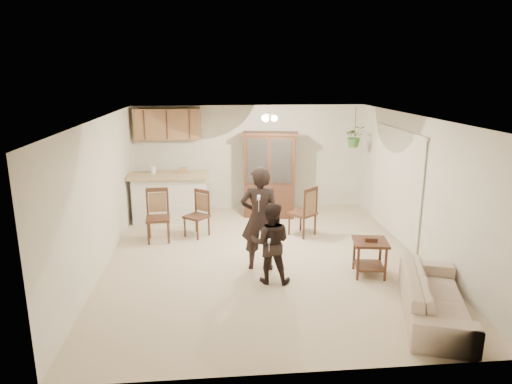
{
  "coord_description": "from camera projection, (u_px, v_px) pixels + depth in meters",
  "views": [
    {
      "loc": [
        -0.85,
        -7.57,
        3.2
      ],
      "look_at": [
        -0.11,
        0.4,
        1.13
      ],
      "focal_mm": 32.0,
      "sensor_mm": 36.0,
      "label": 1
    }
  ],
  "objects": [
    {
      "name": "controller_child",
      "position": [
        269.0,
        241.0,
        6.78
      ],
      "size": [
        0.06,
        0.12,
        0.03
      ],
      "primitive_type": "cube",
      "rotation": [
        0.0,
        0.0,
        2.93
      ],
      "color": "white",
      "rests_on": "child"
    },
    {
      "name": "wall_left",
      "position": [
        101.0,
        195.0,
        7.62
      ],
      "size": [
        0.02,
        6.5,
        2.5
      ],
      "primitive_type": "cube",
      "color": "silver",
      "rests_on": "ground"
    },
    {
      "name": "vertical_blinds",
      "position": [
        396.0,
        184.0,
        9.01
      ],
      "size": [
        0.06,
        2.3,
        2.1
      ],
      "primitive_type": null,
      "color": "silver",
      "rests_on": "wall_right"
    },
    {
      "name": "floor",
      "position": [
        264.0,
        258.0,
        8.18
      ],
      "size": [
        6.5,
        6.5,
        0.0
      ],
      "primitive_type": "plane",
      "color": "#C4AD94",
      "rests_on": "ground"
    },
    {
      "name": "chair_hutch_left",
      "position": [
        197.0,
        224.0,
        9.24
      ],
      "size": [
        0.59,
        0.59,
        0.94
      ],
      "rotation": [
        0.0,
        0.0,
        -0.7
      ],
      "color": "#331E12",
      "rests_on": "floor"
    },
    {
      "name": "wall_back",
      "position": [
        250.0,
        158.0,
        11.0
      ],
      "size": [
        5.5,
        0.02,
        2.5
      ],
      "primitive_type": "cube",
      "color": "silver",
      "rests_on": "ground"
    },
    {
      "name": "chair_bar",
      "position": [
        158.0,
        227.0,
        8.97
      ],
      "size": [
        0.5,
        0.5,
        1.03
      ],
      "rotation": [
        0.0,
        0.0,
        0.09
      ],
      "color": "#331E12",
      "rests_on": "floor"
    },
    {
      "name": "ceiling_fixture",
      "position": [
        268.0,
        117.0,
        8.75
      ],
      "size": [
        0.36,
        0.36,
        0.2
      ],
      "primitive_type": null,
      "color": "#FFE9BF",
      "rests_on": "ceiling"
    },
    {
      "name": "side_table",
      "position": [
        369.0,
        257.0,
        7.43
      ],
      "size": [
        0.62,
        0.62,
        0.66
      ],
      "rotation": [
        0.0,
        0.0,
        -0.16
      ],
      "color": "#331E12",
      "rests_on": "floor"
    },
    {
      "name": "adult",
      "position": [
        260.0,
        218.0,
        7.55
      ],
      "size": [
        0.71,
        0.52,
        1.8
      ],
      "primitive_type": "imported",
      "rotation": [
        0.0,
        0.0,
        2.99
      ],
      "color": "black",
      "rests_on": "floor"
    },
    {
      "name": "wall_right",
      "position": [
        418.0,
        187.0,
        8.11
      ],
      "size": [
        0.02,
        6.5,
        2.5
      ],
      "primitive_type": "cube",
      "color": "silver",
      "rests_on": "ground"
    },
    {
      "name": "controller_adult",
      "position": [
        259.0,
        198.0,
        7.03
      ],
      "size": [
        0.07,
        0.16,
        0.05
      ],
      "primitive_type": "cube",
      "rotation": [
        0.0,
        0.0,
        2.99
      ],
      "color": "white",
      "rests_on": "adult"
    },
    {
      "name": "china_hutch",
      "position": [
        270.0,
        175.0,
        10.41
      ],
      "size": [
        1.3,
        0.71,
        1.95
      ],
      "rotation": [
        0.0,
        0.0,
        -0.2
      ],
      "color": "#331E12",
      "rests_on": "floor"
    },
    {
      "name": "sofa",
      "position": [
        436.0,
        292.0,
        6.13
      ],
      "size": [
        1.29,
        2.01,
        0.73
      ],
      "primitive_type": "imported",
      "rotation": [
        0.0,
        0.0,
        1.25
      ],
      "color": "beige",
      "rests_on": "floor"
    },
    {
      "name": "wall_front",
      "position": [
        299.0,
        268.0,
        4.73
      ],
      "size": [
        5.5,
        0.02,
        2.5
      ],
      "primitive_type": "cube",
      "color": "silver",
      "rests_on": "ground"
    },
    {
      "name": "hanging_plant",
      "position": [
        355.0,
        136.0,
        10.23
      ],
      "size": [
        0.43,
        0.37,
        0.48
      ],
      "primitive_type": "imported",
      "color": "#356126",
      "rests_on": "ceiling"
    },
    {
      "name": "bar_top",
      "position": [
        169.0,
        175.0,
        10.01
      ],
      "size": [
        1.75,
        0.7,
        0.08
      ],
      "primitive_type": "cube",
      "color": "tan",
      "rests_on": "breakfast_bar"
    },
    {
      "name": "upper_cabinets",
      "position": [
        168.0,
        124.0,
        10.44
      ],
      "size": [
        1.5,
        0.34,
        0.7
      ],
      "primitive_type": "cube",
      "color": "#8C5C3D",
      "rests_on": "wall_back"
    },
    {
      "name": "ceiling",
      "position": [
        265.0,
        118.0,
        7.55
      ],
      "size": [
        5.5,
        6.5,
        0.02
      ],
      "primitive_type": "cube",
      "color": "silver",
      "rests_on": "wall_back"
    },
    {
      "name": "child",
      "position": [
        271.0,
        241.0,
        7.1
      ],
      "size": [
        0.75,
        0.64,
        1.35
      ],
      "primitive_type": "imported",
      "rotation": [
        0.0,
        0.0,
        2.93
      ],
      "color": "black",
      "rests_on": "floor"
    },
    {
      "name": "chair_hutch_right",
      "position": [
        302.0,
        221.0,
        9.31
      ],
      "size": [
        0.64,
        0.64,
        1.03
      ],
      "rotation": [
        0.0,
        0.0,
        3.85
      ],
      "color": "#331E12",
      "rests_on": "floor"
    },
    {
      "name": "breakfast_bar",
      "position": [
        170.0,
        199.0,
        10.15
      ],
      "size": [
        1.6,
        0.55,
        1.0
      ],
      "primitive_type": "cube",
      "color": "white",
      "rests_on": "floor"
    },
    {
      "name": "plant_cord",
      "position": [
        355.0,
        122.0,
        10.15
      ],
      "size": [
        0.01,
        0.01,
        0.65
      ],
      "primitive_type": "cylinder",
      "color": "black",
      "rests_on": "ceiling"
    }
  ]
}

